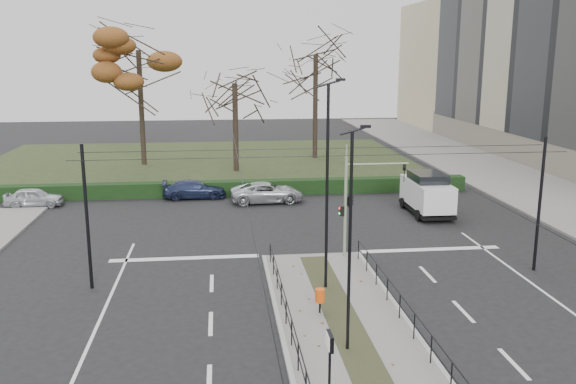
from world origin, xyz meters
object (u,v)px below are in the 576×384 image
parked_car_third (194,189)px  parked_car_fourth (267,192)px  litter_bin (320,296)px  rust_tree (138,50)px  parked_car_first (34,197)px  streetlamp_median_near (350,240)px  info_panel (330,350)px  streetlamp_median_far (328,185)px  bare_tree_near (235,90)px  traffic_light (351,199)px  white_van (427,193)px  bare_tree_center (316,62)px

parked_car_third → parked_car_fourth: (4.76, -1.72, 0.04)m
litter_bin → rust_tree: bearing=107.0°
litter_bin → parked_car_first: size_ratio=0.26×
streetlamp_median_near → parked_car_fourth: size_ratio=1.53×
info_panel → parked_car_first: size_ratio=0.61×
rust_tree → streetlamp_median_near: bearing=-73.7°
streetlamp_median_far → parked_car_third: streetlamp_median_far is taller
litter_bin → info_panel: info_panel is taller
litter_bin → bare_tree_near: 29.76m
traffic_light → litter_bin: 7.09m
litter_bin → parked_car_third: size_ratio=0.22×
rust_tree → bare_tree_near: 9.42m
white_van → bare_tree_near: bare_tree_near is taller
traffic_light → info_panel: (-3.28, -12.54, -1.04)m
streetlamp_median_far → rust_tree: size_ratio=0.65×
traffic_light → parked_car_fourth: bearing=104.3°
white_van → rust_tree: bearing=134.9°
bare_tree_center → bare_tree_near: bare_tree_center is taller
parked_car_first → parked_car_fourth: (14.79, -0.45, 0.04)m
parked_car_first → bare_tree_center: bare_tree_center is taller
rust_tree → bare_tree_near: size_ratio=1.35×
rust_tree → bare_tree_near: bearing=-26.7°
parked_car_first → info_panel: bearing=-152.2°
parked_car_third → bare_tree_near: bearing=-20.0°
parked_car_third → bare_tree_center: bearing=-36.5°
parked_car_third → white_van: white_van is taller
parked_car_third → bare_tree_center: (10.57, 15.15, 8.22)m
traffic_light → rust_tree: size_ratio=0.37×
streetlamp_median_near → parked_car_third: (-5.70, 22.71, -3.20)m
parked_car_fourth → white_van: (9.36, -4.07, 0.66)m
parked_car_third → bare_tree_near: 11.52m
parked_car_fourth → rust_tree: size_ratio=0.37×
white_van → rust_tree: size_ratio=0.38×
parked_car_first → bare_tree_near: bearing=-53.8°
parked_car_first → parked_car_fourth: 14.79m
parked_car_fourth → white_van: size_ratio=0.98×
parked_car_third → rust_tree: bearing=18.5°
streetlamp_median_far → info_panel: bearing=-99.5°
rust_tree → parked_car_third: bearing=-69.9°
info_panel → rust_tree: bearing=103.3°
traffic_light → parked_car_fourth: (-3.00, 11.79, -2.24)m
info_panel → white_van: bearing=64.5°
streetlamp_median_near → bare_tree_near: bearing=94.7°
streetlamp_median_near → bare_tree_center: size_ratio=0.58×
litter_bin → bare_tree_near: size_ratio=0.10×
parked_car_third → white_van: size_ratio=0.88×
streetlamp_median_far → parked_car_fourth: 16.11m
info_panel → streetlamp_median_far: size_ratio=0.26×
info_panel → white_van: white_van is taller
info_panel → parked_car_first: 28.74m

